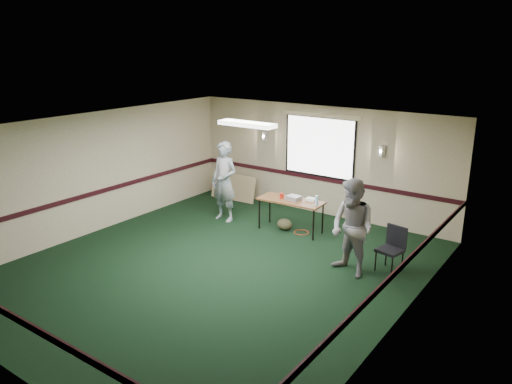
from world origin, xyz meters
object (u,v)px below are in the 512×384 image
Objects in this scene: projector at (294,198)px; person_right at (352,228)px; person_left at (224,182)px; folding_table at (291,202)px; conference_chair at (393,245)px.

projector is 2.38m from person_right.
projector is at bearing 166.68° from person_right.
person_left reaches higher than person_right.
person_left is at bearing -175.33° from person_right.
person_right is at bearing -34.34° from folding_table.
person_right reaches higher than projector.
conference_chair is at bearing -8.64° from projector.
person_right reaches higher than conference_chair.
conference_chair reaches higher than projector.
folding_table is 1.78× the size of conference_chair.
person_left reaches higher than conference_chair.
projector reaches higher than folding_table.
projector is 0.16× the size of person_right.
folding_table is 1.74m from person_left.
person_left is at bearing -164.18° from projector.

